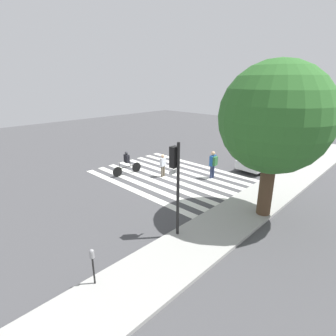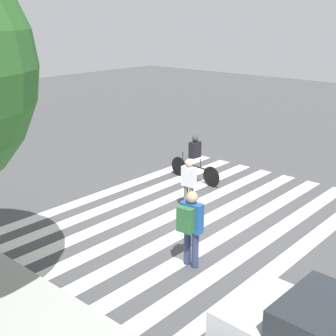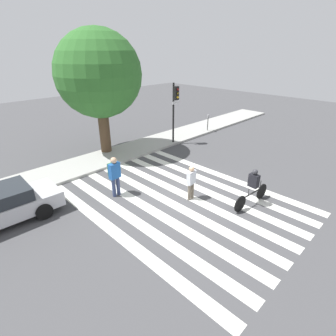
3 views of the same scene
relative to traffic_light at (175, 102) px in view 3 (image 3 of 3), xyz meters
The scene contains 9 objects.
ground_plane 7.80m from the traffic_light, 134.54° to the right, with size 60.00×60.00×0.00m, color #444447.
sidewalk_curb 5.90m from the traffic_light, 168.09° to the left, with size 36.00×2.50×0.14m.
crosswalk_stripes 7.80m from the traffic_light, 134.54° to the right, with size 7.03×10.00×0.01m.
traffic_light is the anchor object (origin of this frame).
parking_meter 4.32m from the traffic_light, ahead, with size 0.15×0.15×1.40m.
street_tree 4.97m from the traffic_light, 155.55° to the left, with size 4.85×4.85×7.14m.
pedestrian_adult_tall_backpack 7.45m from the traffic_light, 130.73° to the right, with size 0.45×0.23×1.57m.
pedestrian_child_with_backpack 7.59m from the traffic_light, 157.22° to the right, with size 0.53×0.45×1.84m.
cyclist_near_curb 8.46m from the traffic_light, 113.42° to the right, with size 2.25×0.42×1.65m.
Camera 3 is at (-7.31, -6.56, 6.03)m, focal length 28.00 mm.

